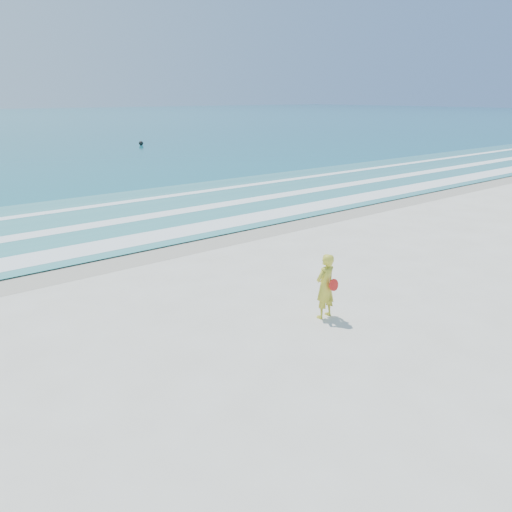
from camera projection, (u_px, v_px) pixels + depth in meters
ground at (375, 359)px, 9.49m from camera, size 400.00×400.00×0.00m
wet_sand at (153, 250)px, 16.17m from camera, size 400.00×2.40×0.00m
shallow at (93, 220)px, 19.87m from camera, size 400.00×10.00×0.01m
foam_near at (135, 240)px, 17.12m from camera, size 400.00×1.40×0.01m
foam_mid at (101, 224)px, 19.27m from camera, size 400.00×0.90×0.01m
foam_far at (71, 209)px, 21.72m from camera, size 400.00×0.60×0.01m
buoy at (141, 143)px, 49.40m from camera, size 0.44×0.44×0.44m
woman at (325, 286)px, 11.07m from camera, size 0.57×0.42×1.49m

